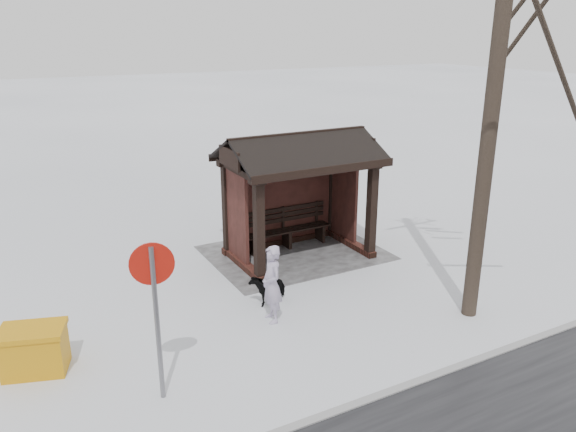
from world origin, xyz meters
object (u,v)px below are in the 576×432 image
object	(u,v)px
bus_shelter	(296,169)
road_sign	(154,290)
pedestrian	(272,284)
dog	(268,287)
grit_bin	(34,350)

from	to	relation	value
bus_shelter	road_sign	size ratio (longest dim) A/B	1.43
pedestrian	dog	xyz separation A→B (m)	(-0.28, -0.73, -0.44)
dog	grit_bin	size ratio (longest dim) A/B	0.65
road_sign	pedestrian	bearing A→B (deg)	-140.32
pedestrian	road_sign	xyz separation A→B (m)	(2.54, 1.31, 1.04)
pedestrian	road_sign	world-z (taller)	road_sign
dog	road_sign	world-z (taller)	road_sign
pedestrian	grit_bin	distance (m)	4.20
grit_bin	pedestrian	bearing A→B (deg)	-166.71
bus_shelter	dog	distance (m)	3.26
pedestrian	road_sign	distance (m)	3.04
dog	road_sign	size ratio (longest dim) A/B	0.30
pedestrian	dog	distance (m)	0.90
pedestrian	grit_bin	xyz separation A→B (m)	(4.17, -0.33, -0.37)
dog	bus_shelter	bearing A→B (deg)	125.27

